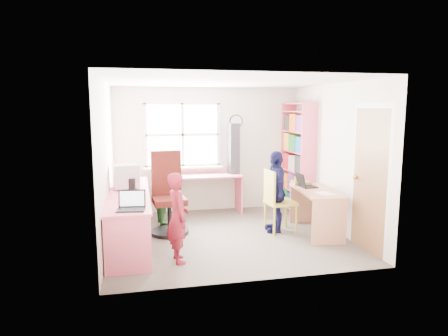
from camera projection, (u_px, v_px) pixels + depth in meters
name	position (u px, v px, depth m)	size (l,w,h in m)	color
room	(227.00, 159.00, 6.24)	(3.64, 3.44, 2.44)	#4E463E
l_desk	(143.00, 217.00, 5.71)	(2.38, 2.95, 0.75)	#FF6581
right_desk	(316.00, 202.00, 6.41)	(0.69, 1.28, 0.71)	tan
bookshelf	(297.00, 161.00, 7.67)	(0.30, 1.02, 2.10)	#FF6581
swivel_chair	(168.00, 198.00, 6.43)	(0.66, 0.66, 1.32)	black
wooden_chair	(276.00, 199.00, 6.45)	(0.47, 0.47, 1.02)	gold
crt_monitor	(126.00, 176.00, 6.28)	(0.44, 0.40, 0.38)	#A3A1A6
laptop_left	(131.00, 205.00, 4.98)	(0.37, 0.32, 0.23)	black
laptop_right	(305.00, 184.00, 6.63)	(0.29, 0.35, 0.23)	black
speaker_a	(132.00, 184.00, 6.18)	(0.11, 0.11, 0.18)	black
speaker_b	(130.00, 177.00, 6.77)	(0.11, 0.11, 0.18)	black
cd_tower	(234.00, 149.00, 7.65)	(0.22, 0.21, 0.97)	black
game_box	(301.00, 183.00, 6.87)	(0.32, 0.32, 0.06)	red
paper_a	(133.00, 200.00, 5.46)	(0.24, 0.33, 0.00)	white
paper_b	(324.00, 193.00, 6.13)	(0.24, 0.32, 0.00)	white
potted_plant	(171.00, 168.00, 7.45)	(0.16, 0.13, 0.30)	#32742E
person_red	(178.00, 218.00, 5.19)	(0.43, 0.28, 1.19)	maroon
person_green	(165.00, 190.00, 6.99)	(0.56, 0.44, 1.16)	#307935
person_navy	(276.00, 191.00, 6.48)	(0.78, 0.32, 1.32)	#12123A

